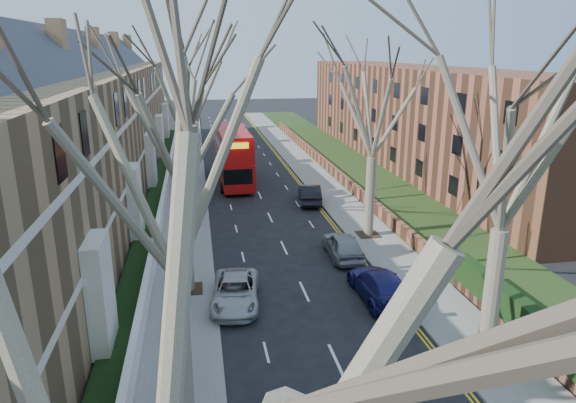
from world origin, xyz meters
TOP-DOWN VIEW (x-y plane):
  - pavement_left at (-6.00, 39.00)m, footprint 3.00×102.00m
  - pavement_right at (6.00, 39.00)m, footprint 3.00×102.00m
  - terrace_left at (-13.65, 31.00)m, footprint 9.70×78.00m
  - flats_right at (17.46, 43.00)m, footprint 13.97×54.00m
  - front_wall_left at (-7.65, 31.00)m, footprint 0.30×78.00m
  - grass_verge_right at (10.50, 39.00)m, footprint 6.00×102.00m
  - tree_left_near at (-5.70, -4.00)m, footprint 9.80×9.80m
  - tree_left_mid at (-5.70, 6.00)m, footprint 10.50×10.50m
  - tree_left_far at (-5.70, 16.00)m, footprint 10.15×10.15m
  - tree_left_dist at (-5.70, 28.00)m, footprint 10.50×10.50m
  - tree_right_mid at (5.70, 8.00)m, footprint 10.50×10.50m
  - tree_right_far at (5.70, 22.00)m, footprint 10.15×10.15m
  - double_decker_bus at (-1.81, 37.99)m, footprint 3.10×11.44m
  - car_left_far at (-3.48, 14.26)m, footprint 2.71×4.91m
  - car_right_near at (3.42, 13.53)m, footprint 2.18×5.14m
  - car_right_mid at (3.13, 18.97)m, footprint 1.82×4.38m
  - car_right_far at (3.61, 30.12)m, footprint 2.19×4.69m

SIDE VIEW (x-z plane):
  - pavement_left at x=-6.00m, z-range 0.00..0.12m
  - pavement_right at x=6.00m, z-range 0.00..0.12m
  - grass_verge_right at x=10.50m, z-range 0.12..0.18m
  - front_wall_left at x=-7.65m, z-range 0.12..1.12m
  - car_left_far at x=-3.48m, z-range 0.00..1.30m
  - car_right_near at x=3.42m, z-range 0.00..1.48m
  - car_right_mid at x=3.13m, z-range 0.00..1.48m
  - car_right_far at x=3.61m, z-range 0.00..1.49m
  - double_decker_bus at x=-1.81m, z-range -0.03..4.71m
  - flats_right at x=17.46m, z-range -0.02..9.98m
  - terrace_left at x=-13.65m, z-range -1.27..12.33m
  - tree_left_near at x=-5.70m, z-range 2.06..15.79m
  - tree_left_far at x=-5.70m, z-range 2.13..16.35m
  - tree_right_far at x=5.70m, z-range 2.13..16.35m
  - tree_left_mid at x=-5.70m, z-range 2.20..16.91m
  - tree_right_mid at x=5.70m, z-range 2.20..16.91m
  - tree_left_dist at x=-5.70m, z-range 2.20..16.91m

